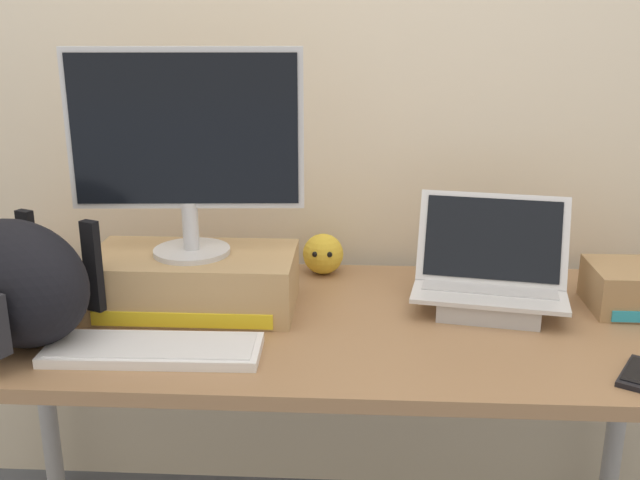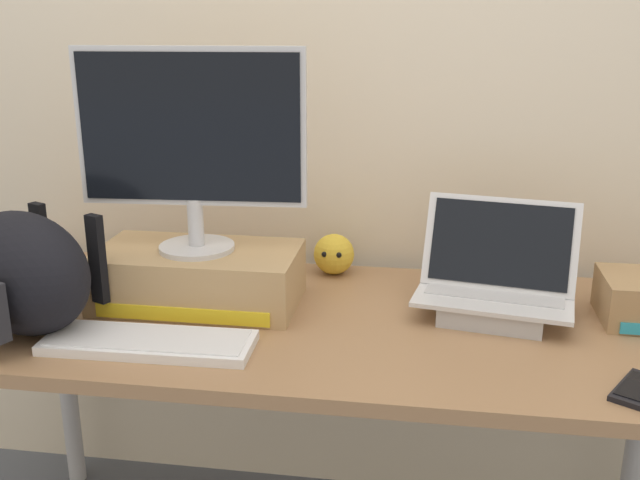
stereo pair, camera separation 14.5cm
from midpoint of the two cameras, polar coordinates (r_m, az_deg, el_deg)
back_wall at (r=1.94m, az=4.33°, el=15.65°), size 7.00×0.10×2.60m
desk at (r=1.65m, az=2.53°, el=-8.37°), size 1.70×0.71×0.71m
toner_box_yellow at (r=1.69m, az=-7.08°, el=-2.90°), size 0.46×0.25×0.13m
desktop_monitor at (r=1.61m, az=-7.51°, el=7.65°), size 0.51×0.17×0.45m
open_laptop at (r=1.68m, az=15.91°, el=-4.04°), size 0.37×0.27×0.25m
external_keyboard at (r=1.50m, az=-10.57°, el=-7.92°), size 0.43×0.15×0.02m
messenger_backpack at (r=1.60m, az=-19.96°, el=-2.55°), size 0.39×0.33×0.26m
coffee_mug at (r=1.96m, az=-20.49°, el=-1.62°), size 0.12×0.08×0.09m
plush_toy at (r=1.87m, az=3.30°, el=-1.14°), size 0.10×0.10×0.10m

